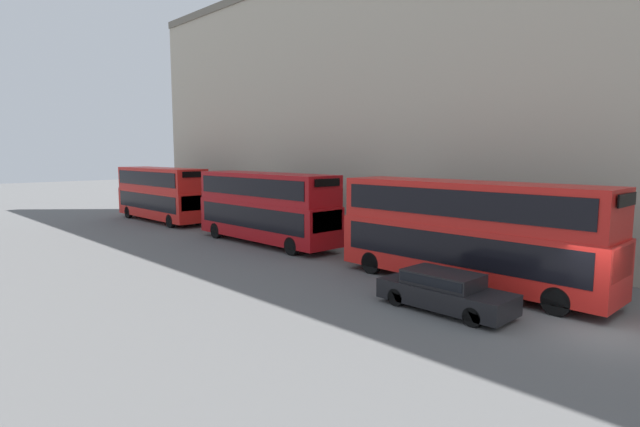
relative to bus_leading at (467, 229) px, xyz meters
name	(u,v)px	position (x,y,z in m)	size (l,w,h in m)	color
ground_plane	(601,331)	(-1.60, -5.65, -2.39)	(200.00, 200.00, 0.00)	#5B5B5B
bus_leading	(467,229)	(0.00, 0.00, 0.00)	(2.59, 11.39, 4.32)	red
bus_second_in_queue	(265,205)	(0.00, 13.48, -0.02)	(2.59, 10.75, 4.28)	#A80F14
bus_third_in_queue	(161,192)	(0.00, 27.27, -0.01)	(2.59, 10.75, 4.30)	red
car_dark_sedan	(444,290)	(-3.40, -1.16, -1.66)	(1.77, 4.72, 1.37)	black
pedestrian	(228,215)	(2.48, 21.44, -1.57)	(0.36, 0.36, 1.77)	#26262D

